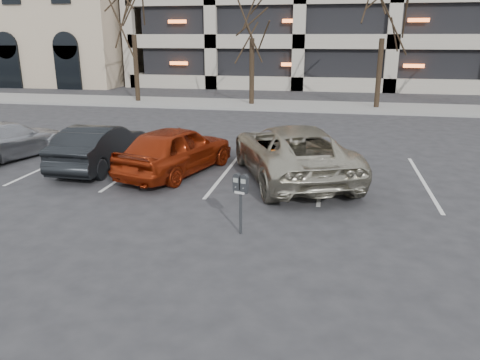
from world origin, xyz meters
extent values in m
plane|color=#28282B|center=(0.00, 0.00, 0.00)|extent=(140.00, 140.00, 0.00)
cube|color=gray|center=(0.00, 16.00, 0.06)|extent=(80.00, 4.00, 0.12)
cube|color=silver|center=(-7.00, 2.30, 0.01)|extent=(0.10, 5.20, 0.00)
cube|color=silver|center=(-4.20, 2.30, 0.01)|extent=(0.10, 5.20, 0.00)
cube|color=silver|center=(-1.40, 2.30, 0.01)|extent=(0.10, 5.20, 0.00)
cube|color=silver|center=(1.40, 2.30, 0.01)|extent=(0.10, 5.20, 0.00)
cube|color=silver|center=(4.20, 2.30, 0.01)|extent=(0.10, 5.20, 0.00)
cylinder|color=black|center=(-10.00, 16.00, 1.98)|extent=(0.28, 0.28, 3.96)
cylinder|color=black|center=(-3.00, 16.00, 1.88)|extent=(0.28, 0.28, 3.76)
cylinder|color=black|center=(4.00, 16.00, 1.88)|extent=(0.28, 0.28, 3.76)
cylinder|color=black|center=(-0.11, -2.18, 0.45)|extent=(0.06, 0.06, 0.90)
cube|color=black|center=(-0.11, -2.18, 0.92)|extent=(0.32, 0.18, 0.06)
cube|color=silver|center=(-0.12, -2.23, 0.90)|extent=(0.21, 0.07, 0.05)
cube|color=gray|center=(-0.21, -2.21, 1.15)|extent=(0.10, 0.04, 0.09)
cube|color=gray|center=(-0.04, -2.26, 1.15)|extent=(0.10, 0.04, 0.09)
imported|color=#B0AB96|center=(0.56, 1.98, 0.77)|extent=(4.36, 6.05, 1.53)
cube|color=#E75504|center=(0.21, 1.01, 1.53)|extent=(0.10, 0.20, 0.01)
imported|color=maroon|center=(-2.80, 1.79, 0.72)|extent=(2.85, 4.53, 1.44)
imported|color=black|center=(-5.28, 1.96, 0.67)|extent=(1.44, 4.06, 1.33)
imported|color=#AFB1B7|center=(-8.82, 2.39, 0.62)|extent=(2.76, 4.56, 1.24)
camera|label=1|loc=(1.58, -10.85, 3.88)|focal=35.00mm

